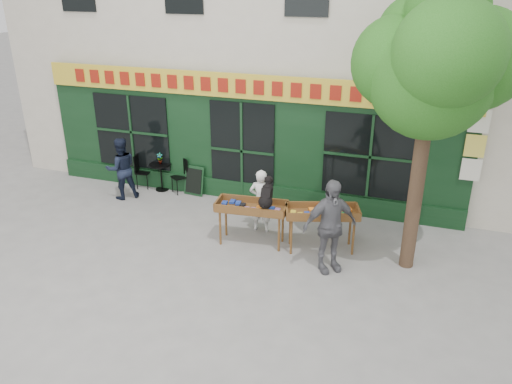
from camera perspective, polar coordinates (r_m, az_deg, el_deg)
ground at (r=11.31m, az=-5.61°, el=-5.35°), size 80.00×80.00×0.00m
street_tree at (r=9.44m, az=19.92°, el=14.10°), size 3.05×2.90×5.60m
book_cart_center at (r=10.73m, az=-0.51°, el=-1.97°), size 1.55×0.76×0.99m
dog at (r=10.39m, az=1.21°, el=-0.01°), size 0.40×0.63×0.60m
woman at (r=11.32m, az=0.58°, el=-1.00°), size 0.57×0.41×1.49m
book_cart_right at (r=10.58m, az=7.57°, el=-2.58°), size 1.62×1.05×0.99m
man_right at (r=9.80m, az=8.42°, el=-3.89°), size 1.18×1.06×1.93m
bistro_table at (r=13.86m, az=-10.82°, el=2.33°), size 0.60×0.60×0.76m
bistro_chair_left at (r=14.15m, az=-13.11°, el=2.64°), size 0.42×0.41×0.95m
bistro_chair_right at (r=13.64m, az=-8.47°, el=2.21°), size 0.51×0.51×0.95m
potted_plant at (r=13.73m, az=-10.94°, el=3.79°), size 0.19×0.17×0.31m
man_left at (r=13.49m, az=-15.14°, el=2.60°), size 1.01×1.01×1.65m
chalkboard at (r=13.46m, az=-7.12°, el=1.28°), size 0.58×0.24×0.79m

